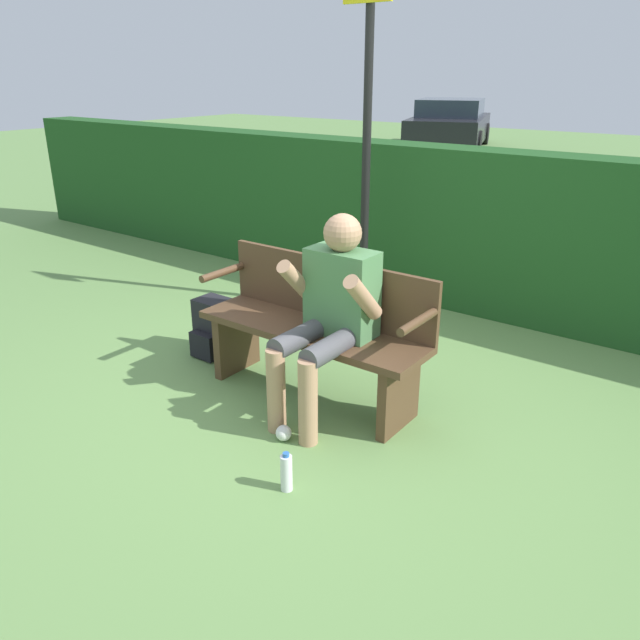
{
  "coord_description": "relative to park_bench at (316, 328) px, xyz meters",
  "views": [
    {
      "loc": [
        2.18,
        -2.83,
        1.97
      ],
      "look_at": [
        0.15,
        -0.1,
        0.6
      ],
      "focal_mm": 35.0,
      "sensor_mm": 36.0,
      "label": 1
    }
  ],
  "objects": [
    {
      "name": "park_bench",
      "position": [
        0.0,
        0.0,
        0.0
      ],
      "size": [
        1.53,
        0.44,
        0.88
      ],
      "color": "#513823",
      "rests_on": "ground"
    },
    {
      "name": "backpack",
      "position": [
        -0.96,
        0.04,
        -0.26
      ],
      "size": [
        0.28,
        0.28,
        0.42
      ],
      "color": "black",
      "rests_on": "ground"
    },
    {
      "name": "hedge_back",
      "position": [
        0.0,
        2.1,
        0.22
      ],
      "size": [
        12.0,
        0.42,
        1.37
      ],
      "color": "#1E4C1E",
      "rests_on": "ground"
    },
    {
      "name": "water_bottle",
      "position": [
        0.49,
        -0.9,
        -0.36
      ],
      "size": [
        0.06,
        0.06,
        0.22
      ],
      "color": "white",
      "rests_on": "ground"
    },
    {
      "name": "person_seated",
      "position": [
        0.2,
        -0.13,
        0.22
      ],
      "size": [
        0.55,
        0.65,
        1.21
      ],
      "color": "#4C7F4C",
      "rests_on": "ground"
    },
    {
      "name": "ground_plane",
      "position": [
        0.0,
        -0.06,
        -0.46
      ],
      "size": [
        40.0,
        40.0,
        0.0
      ],
      "primitive_type": "plane",
      "color": "#668E4C"
    },
    {
      "name": "parked_car",
      "position": [
        -5.45,
        13.16,
        0.14
      ],
      "size": [
        2.96,
        4.28,
        1.25
      ],
      "rotation": [
        0.0,
        0.0,
        1.89
      ],
      "color": "black",
      "rests_on": "ground"
    },
    {
      "name": "signpost",
      "position": [
        -0.61,
        1.48,
        1.12
      ],
      "size": [
        0.42,
        0.09,
        2.75
      ],
      "color": "black",
      "rests_on": "ground"
    },
    {
      "name": "litter_crumple",
      "position": [
        0.19,
        -0.56,
        -0.42
      ],
      "size": [
        0.09,
        0.09,
        0.09
      ],
      "color": "silver",
      "rests_on": "ground"
    }
  ]
}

